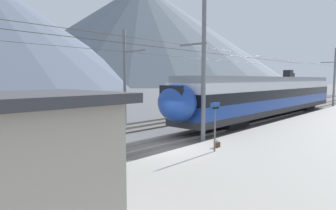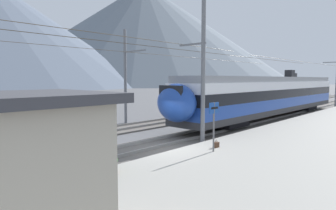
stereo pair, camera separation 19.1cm
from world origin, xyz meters
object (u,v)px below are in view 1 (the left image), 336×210
at_px(train_near_platform, 269,95).
at_px(platform_sign, 215,116).
at_px(catenary_mast_far_side, 126,74).
at_px(passenger_walking, 52,191).
at_px(potted_plant_platform_edge, 113,162).
at_px(catenary_mast_mid, 202,70).
at_px(handbag_near_sign, 217,145).
at_px(train_far_track, 277,89).
at_px(catenary_mast_east, 334,77).

height_order(train_near_platform, platform_sign, train_near_platform).
bearing_deg(catenary_mast_far_side, passenger_walking, -134.19).
height_order(platform_sign, potted_plant_platform_edge, platform_sign).
relative_size(train_near_platform, catenary_mast_mid, 0.66).
distance_m(train_near_platform, potted_plant_platform_edge, 19.43).
distance_m(catenary_mast_far_side, handbag_near_sign, 11.77).
xyz_separation_m(train_far_track, catenary_mast_east, (0.90, -6.88, 1.72)).
height_order(catenary_mast_mid, platform_sign, catenary_mast_mid).
distance_m(train_near_platform, catenary_mast_east, 16.29).
distance_m(catenary_mast_mid, passenger_walking, 11.20).
distance_m(train_near_platform, train_far_track, 16.18).
relative_size(catenary_mast_far_side, passenger_walking, 24.02).
bearing_deg(train_far_track, platform_sign, -162.97).
height_order(catenary_mast_east, platform_sign, catenary_mast_east).
distance_m(passenger_walking, potted_plant_platform_edge, 4.08).
relative_size(catenary_mast_east, potted_plant_platform_edge, 56.06).
height_order(train_far_track, handbag_near_sign, train_far_track).
relative_size(train_near_platform, train_far_track, 0.79).
bearing_deg(passenger_walking, catenary_mast_east, 5.16).
distance_m(catenary_mast_east, potted_plant_platform_edge, 35.49).
bearing_deg(train_far_track, catenary_mast_far_side, 175.18).
distance_m(train_near_platform, catenary_mast_far_side, 12.95).
xyz_separation_m(train_near_platform, handbag_near_sign, (-13.36, -3.18, -1.80)).
distance_m(catenary_mast_east, handbag_near_sign, 29.75).
height_order(handbag_near_sign, potted_plant_platform_edge, potted_plant_platform_edge).
bearing_deg(catenary_mast_mid, train_far_track, 14.06).
xyz_separation_m(passenger_walking, handbag_near_sign, (9.14, 1.74, -0.81)).
relative_size(catenary_mast_east, passenger_walking, 24.02).
relative_size(train_far_track, catenary_mast_east, 0.84).
bearing_deg(potted_plant_platform_edge, catenary_mast_far_side, 48.99).
distance_m(train_far_track, catenary_mast_east, 7.15).
height_order(train_near_platform, handbag_near_sign, train_near_platform).
relative_size(catenary_mast_mid, catenary_mast_far_side, 1.00).
xyz_separation_m(catenary_mast_far_side, potted_plant_platform_edge, (-8.87, -10.20, -3.33)).
xyz_separation_m(catenary_mast_mid, handbag_near_sign, (-1.10, -1.75, -3.70)).
distance_m(catenary_mast_mid, platform_sign, 3.53).
relative_size(catenary_mast_east, platform_sign, 17.74).
distance_m(platform_sign, passenger_walking, 8.54).
bearing_deg(handbag_near_sign, catenary_mast_east, 3.40).
bearing_deg(handbag_near_sign, passenger_walking, -169.24).
bearing_deg(catenary_mast_east, catenary_mast_far_side, 161.14).
relative_size(handbag_near_sign, potted_plant_platform_edge, 0.53).
relative_size(catenary_mast_mid, handbag_near_sign, 105.27).
height_order(catenary_mast_mid, handbag_near_sign, catenary_mast_mid).
xyz_separation_m(train_far_track, catenary_mast_mid, (-27.49, -6.89, 1.89)).
xyz_separation_m(catenary_mast_east, potted_plant_platform_edge, (-35.32, -1.16, -3.26)).
xyz_separation_m(train_near_platform, potted_plant_platform_edge, (-19.19, -2.59, -1.53)).
bearing_deg(train_near_platform, handbag_near_sign, -166.59).
height_order(catenary_mast_east, handbag_near_sign, catenary_mast_east).
bearing_deg(train_far_track, handbag_near_sign, -163.19).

